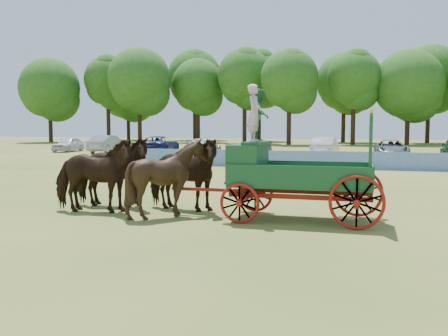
% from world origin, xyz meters
% --- Properties ---
extents(ground, '(160.00, 160.00, 0.00)m').
position_xyz_m(ground, '(0.00, 0.00, 0.00)').
color(ground, '#988C44').
rests_on(ground, ground).
extents(horse_lead_left, '(2.78, 1.53, 2.23)m').
position_xyz_m(horse_lead_left, '(-5.62, 0.76, 1.12)').
color(horse_lead_left, '#321D0E').
rests_on(horse_lead_left, ground).
extents(horse_lead_right, '(2.76, 1.47, 2.23)m').
position_xyz_m(horse_lead_right, '(-5.62, 1.86, 1.12)').
color(horse_lead_right, '#321D0E').
rests_on(horse_lead_right, ground).
extents(horse_wheel_left, '(2.18, 1.98, 2.24)m').
position_xyz_m(horse_wheel_left, '(-3.22, 0.76, 1.12)').
color(horse_wheel_left, '#321D0E').
rests_on(horse_wheel_left, ground).
extents(horse_wheel_right, '(2.81, 1.61, 2.23)m').
position_xyz_m(horse_wheel_right, '(-3.22, 1.86, 1.12)').
color(horse_wheel_right, '#321D0E').
rests_on(horse_wheel_right, ground).
extents(farm_dray, '(6.00, 2.00, 3.71)m').
position_xyz_m(farm_dray, '(-0.25, 1.33, 1.61)').
color(farm_dray, maroon).
rests_on(farm_dray, ground).
extents(sponsor_banner, '(26.00, 0.08, 1.05)m').
position_xyz_m(sponsor_banner, '(-1.00, 18.00, 0.53)').
color(sponsor_banner, '#1E3FA5').
rests_on(sponsor_banner, ground).
extents(parked_cars, '(41.56, 6.91, 1.64)m').
position_xyz_m(parked_cars, '(-6.37, 29.81, 0.76)').
color(parked_cars, silver).
rests_on(parked_cars, ground).
extents(treeline, '(90.87, 25.05, 15.41)m').
position_xyz_m(treeline, '(-6.73, 59.88, 9.11)').
color(treeline, '#382314').
rests_on(treeline, ground).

